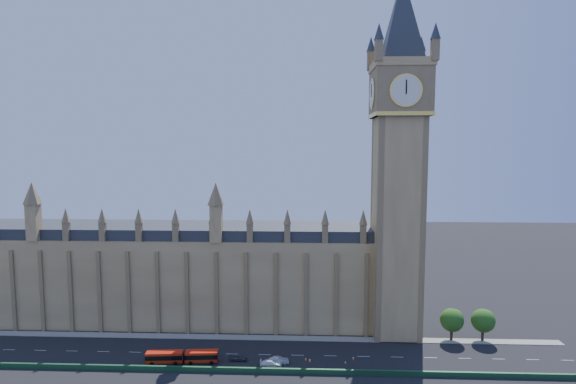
{
  "coord_description": "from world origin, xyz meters",
  "views": [
    {
      "loc": [
        13.95,
        -104.44,
        50.21
      ],
      "look_at": [
        9.29,
        10.0,
        38.85
      ],
      "focal_mm": 28.0,
      "sensor_mm": 36.0,
      "label": 1
    }
  ],
  "objects_px": {
    "car_grey": "(238,358)",
    "car_silver": "(279,360)",
    "car_white": "(271,363)",
    "red_bus": "(182,357)"
  },
  "relations": [
    {
      "from": "car_grey",
      "to": "car_silver",
      "type": "xyz_separation_m",
      "value": [
        9.74,
        -1.09,
        0.07
      ]
    },
    {
      "from": "car_white",
      "to": "car_grey",
      "type": "bearing_deg",
      "value": 68.68
    },
    {
      "from": "car_silver",
      "to": "car_white",
      "type": "distance_m",
      "value": 2.22
    },
    {
      "from": "car_silver",
      "to": "car_white",
      "type": "bearing_deg",
      "value": 121.87
    },
    {
      "from": "car_silver",
      "to": "car_white",
      "type": "relative_size",
      "value": 0.92
    },
    {
      "from": "red_bus",
      "to": "car_silver",
      "type": "height_order",
      "value": "red_bus"
    },
    {
      "from": "car_grey",
      "to": "car_white",
      "type": "distance_m",
      "value": 8.37
    },
    {
      "from": "car_grey",
      "to": "car_white",
      "type": "xyz_separation_m",
      "value": [
        8.0,
        -2.47,
        0.03
      ]
    },
    {
      "from": "car_grey",
      "to": "car_silver",
      "type": "bearing_deg",
      "value": -93.29
    },
    {
      "from": "red_bus",
      "to": "car_white",
      "type": "xyz_separation_m",
      "value": [
        20.88,
        -0.76,
        -0.76
      ]
    }
  ]
}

